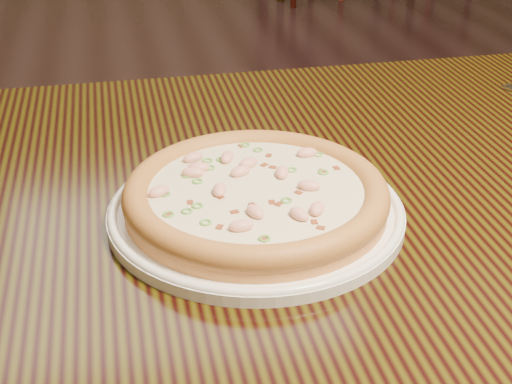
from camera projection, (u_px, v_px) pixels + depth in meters
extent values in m
plane|color=black|center=(220.00, 354.00, 1.66)|extent=(9.00, 9.00, 0.00)
cube|color=black|center=(348.00, 199.00, 0.83)|extent=(1.20, 0.80, 0.04)
cylinder|color=white|center=(256.00, 212.00, 0.75)|extent=(0.31, 0.31, 0.01)
torus|color=white|center=(256.00, 207.00, 0.75)|extent=(0.31, 0.31, 0.01)
cylinder|color=#D38351|center=(256.00, 200.00, 0.74)|extent=(0.27, 0.27, 0.02)
torus|color=#B97F42|center=(256.00, 192.00, 0.74)|extent=(0.28, 0.28, 0.03)
cylinder|color=beige|center=(256.00, 190.00, 0.74)|extent=(0.22, 0.22, 0.00)
ellipsoid|color=#F2B29E|center=(227.00, 157.00, 0.79)|extent=(0.02, 0.03, 0.01)
ellipsoid|color=#F2B29E|center=(317.00, 209.00, 0.69)|extent=(0.02, 0.03, 0.01)
ellipsoid|color=#F2B29E|center=(193.00, 157.00, 0.79)|extent=(0.03, 0.02, 0.01)
ellipsoid|color=#F2B29E|center=(248.00, 163.00, 0.78)|extent=(0.03, 0.02, 0.01)
ellipsoid|color=#F2B29E|center=(240.00, 171.00, 0.76)|extent=(0.03, 0.02, 0.01)
ellipsoid|color=#F2B29E|center=(241.00, 226.00, 0.66)|extent=(0.02, 0.01, 0.01)
ellipsoid|color=#F2B29E|center=(255.00, 212.00, 0.69)|extent=(0.02, 0.03, 0.01)
ellipsoid|color=#F2B29E|center=(282.00, 172.00, 0.76)|extent=(0.02, 0.03, 0.01)
ellipsoid|color=#F2B29E|center=(220.00, 190.00, 0.72)|extent=(0.02, 0.03, 0.01)
ellipsoid|color=#F2B29E|center=(307.00, 153.00, 0.80)|extent=(0.02, 0.01, 0.01)
ellipsoid|color=#F2B29E|center=(193.00, 173.00, 0.76)|extent=(0.03, 0.02, 0.01)
ellipsoid|color=#F2B29E|center=(309.00, 186.00, 0.73)|extent=(0.03, 0.02, 0.01)
ellipsoid|color=#F2B29E|center=(159.00, 191.00, 0.72)|extent=(0.03, 0.02, 0.01)
ellipsoid|color=#F2B29E|center=(199.00, 167.00, 0.77)|extent=(0.03, 0.02, 0.01)
ellipsoid|color=#F2B29E|center=(299.00, 214.00, 0.68)|extent=(0.02, 0.03, 0.01)
cube|color=maroon|center=(253.00, 206.00, 0.70)|extent=(0.01, 0.01, 0.00)
cube|color=maroon|center=(321.00, 229.00, 0.67)|extent=(0.01, 0.01, 0.00)
cube|color=maroon|center=(220.00, 198.00, 0.72)|extent=(0.01, 0.01, 0.00)
cube|color=maroon|center=(264.00, 166.00, 0.78)|extent=(0.01, 0.01, 0.00)
cube|color=maroon|center=(314.00, 223.00, 0.68)|extent=(0.01, 0.01, 0.00)
cube|color=maroon|center=(190.00, 203.00, 0.71)|extent=(0.01, 0.01, 0.00)
cube|color=maroon|center=(322.00, 171.00, 0.77)|extent=(0.01, 0.01, 0.00)
cube|color=maroon|center=(269.00, 156.00, 0.80)|extent=(0.01, 0.01, 0.00)
cube|color=maroon|center=(264.00, 240.00, 0.65)|extent=(0.01, 0.01, 0.00)
cube|color=maroon|center=(279.00, 205.00, 0.71)|extent=(0.01, 0.01, 0.00)
cube|color=maroon|center=(298.00, 193.00, 0.73)|extent=(0.01, 0.01, 0.00)
cube|color=maroon|center=(273.00, 168.00, 0.78)|extent=(0.01, 0.01, 0.00)
cube|color=maroon|center=(235.00, 213.00, 0.69)|extent=(0.01, 0.01, 0.00)
cube|color=maroon|center=(336.00, 169.00, 0.77)|extent=(0.01, 0.01, 0.00)
cube|color=maroon|center=(168.00, 216.00, 0.69)|extent=(0.01, 0.01, 0.00)
cube|color=maroon|center=(241.00, 147.00, 0.82)|extent=(0.01, 0.01, 0.00)
cube|color=maroon|center=(220.00, 228.00, 0.67)|extent=(0.01, 0.01, 0.00)
cube|color=maroon|center=(272.00, 203.00, 0.71)|extent=(0.01, 0.01, 0.00)
torus|color=#60A43E|center=(207.00, 161.00, 0.79)|extent=(0.01, 0.01, 0.00)
torus|color=#60A43E|center=(245.00, 145.00, 0.82)|extent=(0.02, 0.02, 0.00)
torus|color=#60A43E|center=(187.00, 175.00, 0.76)|extent=(0.02, 0.02, 0.00)
torus|color=#60A43E|center=(205.00, 223.00, 0.67)|extent=(0.01, 0.01, 0.00)
torus|color=#60A43E|center=(318.00, 155.00, 0.80)|extent=(0.02, 0.02, 0.00)
torus|color=#60A43E|center=(187.00, 211.00, 0.69)|extent=(0.01, 0.01, 0.00)
torus|color=#60A43E|center=(200.00, 165.00, 0.78)|extent=(0.01, 0.01, 0.00)
torus|color=#60A43E|center=(168.00, 215.00, 0.69)|extent=(0.02, 0.02, 0.00)
torus|color=#60A43E|center=(197.00, 206.00, 0.70)|extent=(0.01, 0.01, 0.00)
torus|color=#60A43E|center=(258.00, 150.00, 0.81)|extent=(0.02, 0.02, 0.00)
torus|color=#60A43E|center=(165.00, 194.00, 0.72)|extent=(0.02, 0.02, 0.00)
torus|color=#60A43E|center=(291.00, 170.00, 0.77)|extent=(0.01, 0.01, 0.00)
torus|color=#60A43E|center=(323.00, 172.00, 0.76)|extent=(0.01, 0.01, 0.00)
torus|color=#60A43E|center=(221.00, 160.00, 0.79)|extent=(0.01, 0.01, 0.00)
torus|color=#60A43E|center=(286.00, 201.00, 0.71)|extent=(0.02, 0.02, 0.00)
torus|color=#60A43E|center=(197.00, 181.00, 0.75)|extent=(0.01, 0.01, 0.00)
torus|color=#60A43E|center=(210.00, 168.00, 0.77)|extent=(0.02, 0.02, 0.00)
torus|color=#60A43E|center=(264.00, 239.00, 0.65)|extent=(0.01, 0.01, 0.00)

